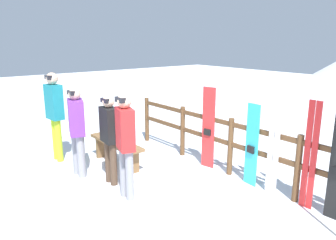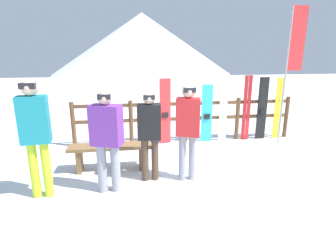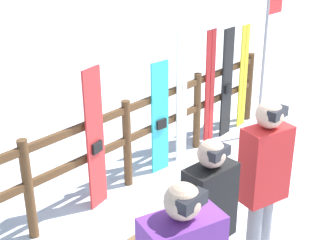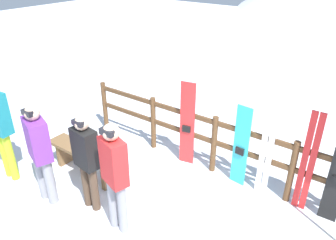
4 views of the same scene
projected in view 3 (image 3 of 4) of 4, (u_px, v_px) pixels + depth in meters
fence at (127, 136)px, 5.40m from camera, size 5.46×0.10×1.07m
person_black at (209, 220)px, 3.44m from camera, size 0.41×0.26×1.56m
person_red at (264, 180)px, 3.81m from camera, size 0.44×0.32×1.68m
snowboard_red at (95, 140)px, 4.95m from camera, size 0.27×0.09×1.59m
snowboard_cyan at (160, 119)px, 5.70m from camera, size 0.27×0.08×1.43m
ski_pair_white at (182, 99)px, 5.94m from camera, size 0.20×0.02×1.70m
ski_pair_red at (210, 89)px, 6.38m from camera, size 0.19×0.02×1.63m
snowboard_black_stripe at (227, 84)px, 6.67m from camera, size 0.25×0.06×1.59m
ski_pair_yellow at (243, 77)px, 6.98m from camera, size 0.20×0.02×1.57m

